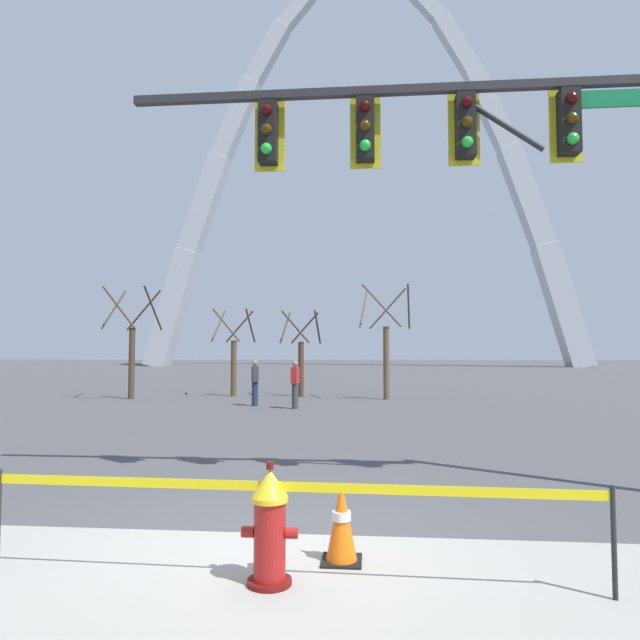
{
  "coord_description": "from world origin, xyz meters",
  "views": [
    {
      "loc": [
        1.01,
        -5.63,
        1.89
      ],
      "look_at": [
        0.06,
        5.0,
        2.5
      ],
      "focal_mm": 31.21,
      "sensor_mm": 36.0,
      "label": 1
    }
  ],
  "objects_px": {
    "monument_arch": "(361,185)",
    "pedestrian_walking_left": "(295,384)",
    "pedestrian_standing_center": "(255,382)",
    "fire_hydrant": "(270,526)",
    "traffic_signal_gantry": "(497,170)",
    "traffic_cone_by_hydrant": "(342,522)"
  },
  "relations": [
    {
      "from": "traffic_signal_gantry",
      "to": "monument_arch",
      "type": "height_order",
      "value": "monument_arch"
    },
    {
      "from": "traffic_cone_by_hydrant",
      "to": "pedestrian_walking_left",
      "type": "bearing_deg",
      "value": 99.47
    },
    {
      "from": "traffic_cone_by_hydrant",
      "to": "pedestrian_walking_left",
      "type": "relative_size",
      "value": 0.46
    },
    {
      "from": "traffic_signal_gantry",
      "to": "pedestrian_walking_left",
      "type": "xyz_separation_m",
      "value": [
        -4.24,
        10.61,
        -3.59
      ]
    },
    {
      "from": "fire_hydrant",
      "to": "pedestrian_walking_left",
      "type": "relative_size",
      "value": 0.62
    },
    {
      "from": "traffic_cone_by_hydrant",
      "to": "pedestrian_walking_left",
      "type": "height_order",
      "value": "pedestrian_walking_left"
    },
    {
      "from": "fire_hydrant",
      "to": "traffic_signal_gantry",
      "type": "distance_m",
      "value": 5.69
    },
    {
      "from": "fire_hydrant",
      "to": "traffic_signal_gantry",
      "type": "xyz_separation_m",
      "value": [
        2.59,
        3.2,
        3.94
      ]
    },
    {
      "from": "fire_hydrant",
      "to": "pedestrian_standing_center",
      "type": "xyz_separation_m",
      "value": [
        -3.19,
        14.68,
        0.35
      ]
    },
    {
      "from": "fire_hydrant",
      "to": "pedestrian_standing_center",
      "type": "relative_size",
      "value": 0.62
    },
    {
      "from": "traffic_cone_by_hydrant",
      "to": "pedestrian_standing_center",
      "type": "xyz_separation_m",
      "value": [
        -3.75,
        14.15,
        0.46
      ]
    },
    {
      "from": "traffic_cone_by_hydrant",
      "to": "traffic_signal_gantry",
      "type": "relative_size",
      "value": 0.09
    },
    {
      "from": "pedestrian_walking_left",
      "to": "pedestrian_standing_center",
      "type": "bearing_deg",
      "value": 150.24
    },
    {
      "from": "monument_arch",
      "to": "pedestrian_standing_center",
      "type": "relative_size",
      "value": 35.57
    },
    {
      "from": "fire_hydrant",
      "to": "traffic_cone_by_hydrant",
      "type": "xyz_separation_m",
      "value": [
        0.56,
        0.53,
        -0.11
      ]
    },
    {
      "from": "fire_hydrant",
      "to": "pedestrian_walking_left",
      "type": "xyz_separation_m",
      "value": [
        -1.65,
        13.8,
        0.35
      ]
    },
    {
      "from": "pedestrian_standing_center",
      "to": "monument_arch",
      "type": "bearing_deg",
      "value": 86.67
    },
    {
      "from": "traffic_cone_by_hydrant",
      "to": "monument_arch",
      "type": "xyz_separation_m",
      "value": [
        -0.75,
        65.78,
        23.08
      ]
    },
    {
      "from": "monument_arch",
      "to": "pedestrian_walking_left",
      "type": "xyz_separation_m",
      "value": [
        -1.47,
        -52.51,
        -22.63
      ]
    },
    {
      "from": "monument_arch",
      "to": "pedestrian_walking_left",
      "type": "distance_m",
      "value": 57.2
    },
    {
      "from": "fire_hydrant",
      "to": "traffic_signal_gantry",
      "type": "height_order",
      "value": "traffic_signal_gantry"
    },
    {
      "from": "traffic_cone_by_hydrant",
      "to": "monument_arch",
      "type": "height_order",
      "value": "monument_arch"
    }
  ]
}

